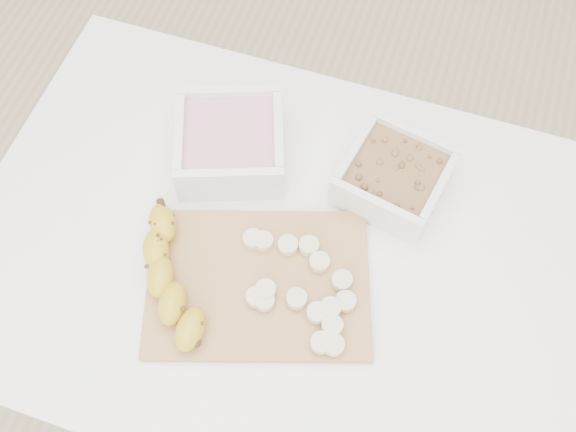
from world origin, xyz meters
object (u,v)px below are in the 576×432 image
(bowl_granola, at_px, (394,177))
(banana, at_px, (171,279))
(cutting_board, at_px, (258,283))
(table, at_px, (282,272))
(bowl_yogurt, at_px, (230,143))

(bowl_granola, relative_size, banana, 0.79)
(banana, bearing_deg, cutting_board, -4.69)
(bowl_granola, relative_size, cutting_board, 0.54)
(cutting_board, bearing_deg, banana, -159.97)
(table, relative_size, bowl_yogurt, 4.54)
(table, xyz_separation_m, bowl_yogurt, (-0.13, 0.14, 0.14))
(bowl_granola, xyz_separation_m, cutting_board, (-0.15, -0.23, -0.03))
(bowl_yogurt, distance_m, cutting_board, 0.24)
(bowl_yogurt, relative_size, bowl_granola, 1.21)
(cutting_board, bearing_deg, bowl_granola, 56.65)
(bowl_yogurt, height_order, cutting_board, bowl_yogurt)
(bowl_yogurt, xyz_separation_m, banana, (-0.00, -0.25, -0.01))
(table, height_order, cutting_board, cutting_board)
(cutting_board, bearing_deg, table, 77.47)
(bowl_granola, height_order, cutting_board, bowl_granola)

